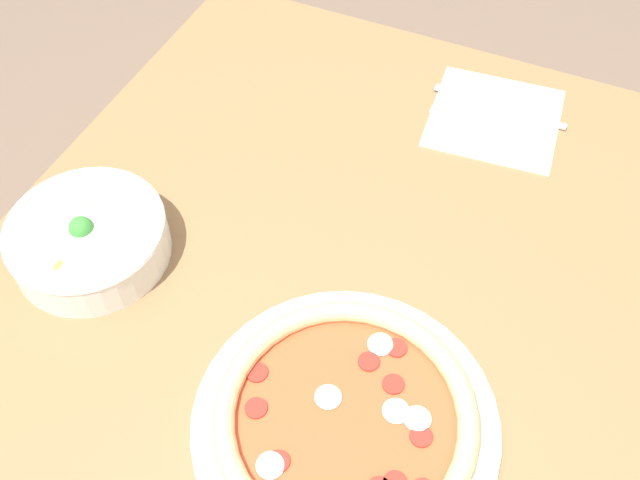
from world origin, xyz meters
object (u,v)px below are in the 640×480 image
pizza (346,418)px  fork (491,128)px  bowl (88,237)px  knife (505,108)px

pizza → fork: 0.54m
pizza → bowl: bearing=77.9°
pizza → fork: pizza is taller
pizza → fork: size_ratio=1.79×
pizza → bowl: 0.42m
bowl → knife: size_ratio=0.97×
knife → bowl: bearing=51.7°
fork → knife: bearing=-95.5°
pizza → knife: 0.60m
pizza → bowl: size_ratio=1.67×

